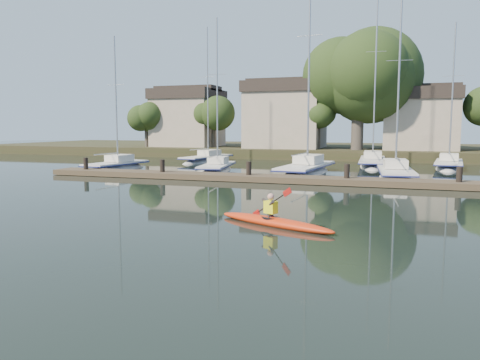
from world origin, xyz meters
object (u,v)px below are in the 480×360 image
(sailboat_3, at_px, (395,181))
(sailboat_0, at_px, (117,172))
(dock, at_px, (296,179))
(sailboat_1, at_px, (217,173))
(sailboat_6, at_px, (372,168))
(sailboat_7, at_px, (448,171))
(kayak, at_px, (274,220))
(sailboat_2, at_px, (306,177))
(sailboat_5, at_px, (207,163))

(sailboat_3, bearing_deg, sailboat_0, 176.72)
(dock, height_order, sailboat_3, sailboat_3)
(sailboat_1, relative_size, sailboat_6, 0.76)
(sailboat_3, xyz_separation_m, sailboat_7, (4.09, 8.91, 0.01))
(sailboat_1, bearing_deg, sailboat_3, -13.28)
(kayak, bearing_deg, sailboat_6, 109.15)
(sailboat_1, bearing_deg, sailboat_7, 16.13)
(dock, bearing_deg, sailboat_7, 53.23)
(dock, distance_m, sailboat_7, 16.40)
(sailboat_6, bearing_deg, dock, -107.92)
(dock, height_order, sailboat_0, sailboat_0)
(sailboat_1, xyz_separation_m, sailboat_7, (16.93, 7.95, -0.02))
(sailboat_1, bearing_deg, sailboat_6, 28.79)
(sailboat_0, height_order, sailboat_2, sailboat_2)
(sailboat_0, bearing_deg, sailboat_1, 14.99)
(sailboat_1, bearing_deg, kayak, -72.34)
(sailboat_7, bearing_deg, kayak, -100.98)
(dock, relative_size, sailboat_5, 2.46)
(kayak, height_order, sailboat_7, sailboat_7)
(kayak, xyz_separation_m, sailboat_0, (-16.78, 16.28, -0.37))
(kayak, relative_size, sailboat_0, 0.41)
(sailboat_0, bearing_deg, sailboat_7, 26.23)
(sailboat_2, height_order, sailboat_3, sailboat_2)
(sailboat_0, xyz_separation_m, sailboat_6, (18.94, 9.80, -0.00))
(sailboat_6, height_order, sailboat_7, sailboat_6)
(sailboat_2, distance_m, sailboat_5, 14.03)
(sailboat_6, distance_m, sailboat_7, 5.97)
(dock, distance_m, sailboat_2, 5.31)
(sailboat_3, height_order, sailboat_7, sailboat_3)
(sailboat_0, bearing_deg, sailboat_2, 11.23)
(sailboat_0, distance_m, sailboat_2, 14.80)
(dock, relative_size, sailboat_2, 2.04)
(sailboat_2, relative_size, sailboat_6, 1.01)
(sailboat_0, relative_size, sailboat_1, 0.92)
(dock, xyz_separation_m, sailboat_6, (3.87, 13.71, -0.40))
(sailboat_3, height_order, sailboat_5, sailboat_5)
(kayak, distance_m, sailboat_7, 26.76)
(sailboat_3, xyz_separation_m, sailboat_6, (-1.85, 9.48, 0.00))
(sailboat_5, bearing_deg, sailboat_6, 9.62)
(sailboat_2, xyz_separation_m, sailboat_7, (10.14, 7.85, 0.02))
(kayak, relative_size, sailboat_3, 0.35)
(sailboat_6, bearing_deg, sailboat_2, -118.65)
(sailboat_7, bearing_deg, sailboat_0, -153.01)
(sailboat_5, distance_m, sailboat_7, 21.29)
(dock, height_order, sailboat_1, sailboat_1)
(dock, relative_size, sailboat_3, 2.58)
(dock, distance_m, sailboat_5, 17.96)
(sailboat_0, relative_size, sailboat_6, 0.70)
(sailboat_0, xyz_separation_m, sailboat_3, (20.80, 0.32, -0.01))
(dock, relative_size, sailboat_0, 2.96)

